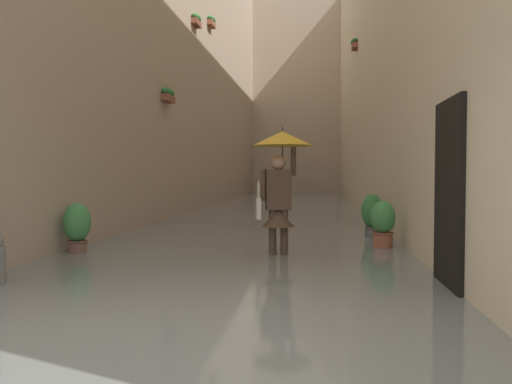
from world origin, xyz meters
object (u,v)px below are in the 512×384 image
object	(u,v)px
person_wading	(280,171)
potted_plant_near_right	(77,228)
potted_plant_far_left	(372,215)
potted_plant_near_left	(383,225)

from	to	relation	value
person_wading	potted_plant_near_right	bearing A→B (deg)	3.08
person_wading	potted_plant_far_left	distance (m)	3.06
person_wading	potted_plant_near_right	world-z (taller)	person_wading
potted_plant_far_left	potted_plant_near_right	xyz separation A→B (m)	(4.85, 2.59, -0.03)
potted_plant_near_left	potted_plant_far_left	bearing A→B (deg)	-89.14
person_wading	potted_plant_near_right	xyz separation A→B (m)	(3.20, 0.17, -0.90)
person_wading	potted_plant_near_left	world-z (taller)	person_wading
potted_plant_near_right	potted_plant_far_left	bearing A→B (deg)	-151.84
potted_plant_far_left	potted_plant_near_right	world-z (taller)	potted_plant_far_left
potted_plant_far_left	potted_plant_near_right	bearing A→B (deg)	28.16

